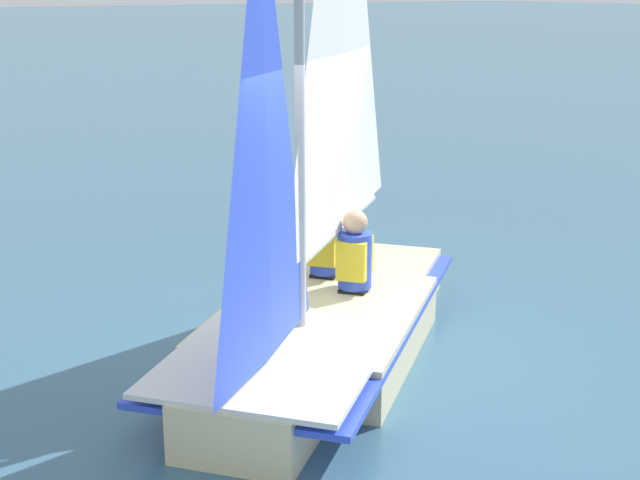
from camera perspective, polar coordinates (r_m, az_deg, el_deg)
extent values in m
plane|color=#38607A|center=(7.70, 0.00, -7.36)|extent=(260.00, 260.00, 0.00)
cube|color=beige|center=(7.62, 0.00, -5.89)|extent=(2.65, 2.75, 0.43)
cube|color=beige|center=(6.26, -4.34, -11.05)|extent=(1.27, 1.28, 0.43)
cube|color=beige|center=(9.06, 2.95, -2.31)|extent=(1.65, 1.58, 0.43)
cube|color=blue|center=(7.57, 0.00, -4.93)|extent=(3.75, 4.12, 0.05)
cube|color=silver|center=(6.55, -2.89, -7.47)|extent=(2.29, 2.35, 0.04)
cylinder|color=#B7B7BC|center=(6.59, -1.33, 13.80)|extent=(0.08, 0.08, 4.75)
cylinder|color=#B7B7BC|center=(7.97, 1.37, 0.90)|extent=(1.50, 1.85, 0.07)
pyramid|color=blue|center=(5.94, -3.63, 7.41)|extent=(0.90, 1.10, 3.29)
cube|color=black|center=(9.56, 3.72, -1.72)|extent=(0.07, 0.08, 0.30)
cube|color=black|center=(8.06, 2.21, -4.52)|extent=(0.36, 0.37, 0.45)
cylinder|color=blue|center=(7.91, 2.25, -1.30)|extent=(0.42, 0.42, 0.50)
cube|color=yellow|center=(7.90, 2.25, -1.13)|extent=(0.42, 0.43, 0.35)
sphere|color=tan|center=(7.81, 2.28, 1.15)|extent=(0.22, 0.22, 0.22)
cube|color=black|center=(8.46, 0.36, -3.51)|extent=(0.36, 0.37, 0.45)
cylinder|color=blue|center=(8.31, 0.37, -0.42)|extent=(0.42, 0.42, 0.50)
cube|color=yellow|center=(8.30, 0.37, -0.25)|extent=(0.42, 0.43, 0.35)
sphere|color=#A87A56|center=(8.22, 0.37, 1.91)|extent=(0.22, 0.22, 0.22)
cylinder|color=blue|center=(8.20, 0.37, 2.47)|extent=(0.29, 0.29, 0.06)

